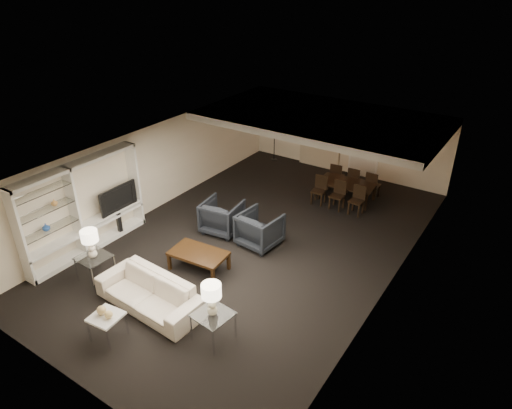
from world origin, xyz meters
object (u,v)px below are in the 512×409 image
object	(u,v)px
television	(115,197)
chair_nl	(319,190)
pendant_light	(330,136)
floor_speaker	(119,220)
table_lamp_left	(91,244)
vase_amber	(54,203)
chair_fl	(337,176)
dining_table	(346,192)
chair_nm	(337,195)
table_lamp_right	(212,300)
vase_blue	(46,227)
side_table_right	(213,326)
side_table_left	(96,268)
chair_fr	(373,184)
armchair_left	(222,216)
chair_nr	(356,201)
chair_fm	(355,180)
coffee_table	(199,261)
sofa	(149,293)
marble_table	(108,327)
armchair_right	(260,229)

from	to	relation	value
television	chair_nl	size ratio (longest dim) A/B	1.33
pendant_light	floor_speaker	world-z (taller)	pendant_light
table_lamp_left	television	world-z (taller)	television
vase_amber	chair_fl	world-z (taller)	vase_amber
dining_table	chair_nm	size ratio (longest dim) A/B	1.92
table_lamp_right	vase_blue	distance (m)	4.57
side_table_right	chair_fl	bearing A→B (deg)	96.66
side_table_left	chair_fr	size ratio (longest dim) A/B	0.77
side_table_left	dining_table	distance (m)	7.51
television	vase_blue	bearing A→B (deg)	179.13
armchair_left	side_table_right	bearing A→B (deg)	117.05
floor_speaker	dining_table	world-z (taller)	floor_speaker
chair_nr	television	bearing A→B (deg)	-136.02
vase_amber	dining_table	bearing A→B (deg)	57.73
television	floor_speaker	distance (m)	0.62
chair_fm	chair_fr	bearing A→B (deg)	176.51
pendant_light	chair_fm	size ratio (longest dim) A/B	0.60
chair_fm	chair_fr	xyz separation A→B (m)	(0.60, 0.00, 0.00)
side_table_right	dining_table	world-z (taller)	side_table_right
side_table_right	floor_speaker	xyz separation A→B (m)	(-4.44, 1.63, 0.16)
vase_blue	chair_fl	size ratio (longest dim) A/B	0.21
side_table_left	side_table_right	size ratio (longest dim) A/B	1.00
chair_fr	dining_table	bearing A→B (deg)	51.02
table_lamp_left	vase_amber	xyz separation A→B (m)	(-1.15, 0.05, 0.68)
armchair_left	chair_nr	world-z (taller)	armchair_left
table_lamp_right	chair_nl	size ratio (longest dim) A/B	0.79
side_table_left	television	size ratio (longest dim) A/B	0.58
coffee_table	dining_table	xyz separation A→B (m)	(1.43, 5.23, 0.05)
table_lamp_right	dining_table	bearing A→B (deg)	92.29
vase_amber	table_lamp_left	bearing A→B (deg)	-2.34
chair_nr	chair_fl	distance (m)	1.77
dining_table	chair_fm	world-z (taller)	chair_fm
sofa	table_lamp_left	distance (m)	1.81
table_lamp_right	chair_fr	distance (m)	7.50
sofa	chair_fl	world-z (taller)	chair_fl
marble_table	dining_table	distance (m)	8.05
side_table_left	dining_table	size ratio (longest dim) A/B	0.40
side_table_left	chair_fm	size ratio (longest dim) A/B	0.77
table_lamp_right	vase_blue	size ratio (longest dim) A/B	3.75
armchair_right	dining_table	bearing A→B (deg)	-97.78
television	chair_fl	size ratio (longest dim) A/B	1.33
chair_nl	side_table_left	bearing A→B (deg)	-117.30
side_table_left	chair_fr	distance (m)	8.35
table_lamp_left	chair_nl	bearing A→B (deg)	67.75
chair_fr	table_lamp_right	bearing A→B (deg)	91.22
side_table_right	vase_blue	distance (m)	4.64
coffee_table	side_table_left	bearing A→B (deg)	-136.74
coffee_table	chair_nr	world-z (taller)	chair_nr
chair_nm	table_lamp_right	bearing A→B (deg)	-87.34
sofa	side_table_right	distance (m)	1.70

